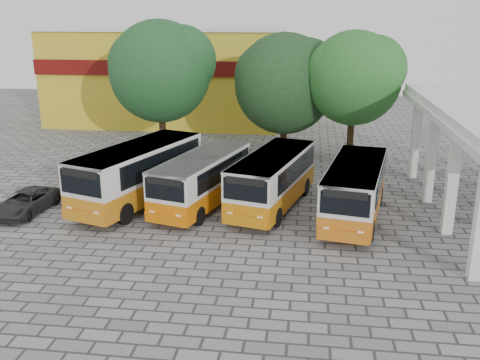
# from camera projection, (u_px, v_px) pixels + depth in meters

# --- Properties ---
(ground) EXTENTS (90.00, 90.00, 0.00)m
(ground) POSITION_uv_depth(u_px,v_px,m) (266.00, 240.00, 22.99)
(ground) COLOR slate
(ground) RESTS_ON ground
(shophouse_block) EXTENTS (20.40, 10.40, 8.30)m
(shophouse_block) POSITION_uv_depth(u_px,v_px,m) (169.00, 75.00, 47.76)
(shophouse_block) COLOR gold
(shophouse_block) RESTS_ON ground
(bus_far_left) EXTENTS (5.04, 8.86, 3.00)m
(bus_far_left) POSITION_uv_depth(u_px,v_px,m) (139.00, 171.00, 26.97)
(bus_far_left) COLOR #B0660D
(bus_far_left) RESTS_ON ground
(bus_centre_left) EXTENTS (4.04, 7.68, 2.62)m
(bus_centre_left) POSITION_uv_depth(u_px,v_px,m) (202.00, 178.00, 26.59)
(bus_centre_left) COLOR #C55C00
(bus_centre_left) RESTS_ON ground
(bus_centre_right) EXTENTS (4.10, 7.98, 2.73)m
(bus_centre_right) POSITION_uv_depth(u_px,v_px,m) (273.00, 177.00, 26.45)
(bus_centre_right) COLOR #B26505
(bus_centre_right) RESTS_ON ground
(bus_far_right) EXTENTS (3.62, 7.81, 2.70)m
(bus_far_right) POSITION_uv_depth(u_px,v_px,m) (355.00, 188.00, 24.90)
(bus_far_right) COLOR #B3590D
(bus_far_right) RESTS_ON ground
(tree_left) EXTENTS (7.18, 6.83, 9.06)m
(tree_left) POSITION_uv_depth(u_px,v_px,m) (161.00, 68.00, 35.76)
(tree_left) COLOR black
(tree_left) RESTS_ON ground
(tree_middle) EXTENTS (6.98, 6.64, 8.26)m
(tree_middle) POSITION_uv_depth(u_px,v_px,m) (286.00, 80.00, 35.15)
(tree_middle) COLOR #3C2C16
(tree_middle) RESTS_ON ground
(tree_right) EXTENTS (6.10, 5.81, 8.46)m
(tree_right) POSITION_uv_depth(u_px,v_px,m) (355.00, 75.00, 32.78)
(tree_right) COLOR #312210
(tree_right) RESTS_ON ground
(parked_car) EXTENTS (2.14, 4.11, 1.11)m
(parked_car) POSITION_uv_depth(u_px,v_px,m) (26.00, 202.00, 26.02)
(parked_car) COLOR black
(parked_car) RESTS_ON ground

